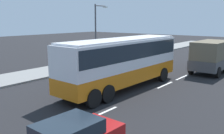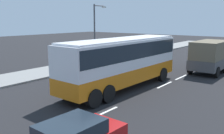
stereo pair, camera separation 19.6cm
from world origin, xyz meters
The scene contains 8 objects.
ground_plane centered at (0.00, 0.00, 0.00)m, with size 120.00×120.00×0.00m, color black.
sidewalk_curb centered at (0.00, 8.89, 0.07)m, with size 80.00×4.00×0.15m, color gray.
lane_centreline centered at (-6.18, -1.93, 0.00)m, with size 24.57×0.16×0.01m.
coach_bus centered at (-1.67, 0.05, 2.23)m, with size 10.90×2.96×3.60m.
cargo_truck centered at (8.63, -3.28, 1.61)m, with size 7.22×2.73×2.97m.
pedestrian_near_curb centered at (6.57, 7.96, 1.05)m, with size 0.32×0.32×1.58m.
pedestrian_at_crossing centered at (2.16, 7.94, 1.06)m, with size 0.32×0.32×1.59m.
street_lamp centered at (4.16, 7.65, 3.85)m, with size 1.93×0.24×6.34m.
Camera 1 is at (-15.81, -10.13, 4.92)m, focal length 39.91 mm.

